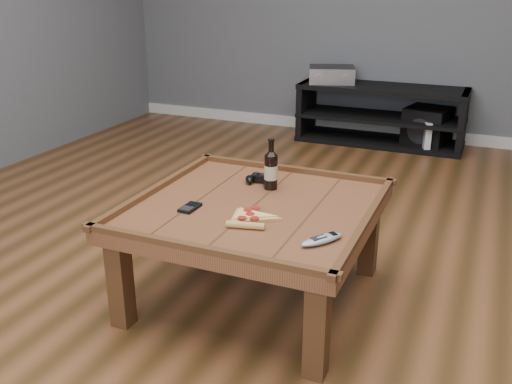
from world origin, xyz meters
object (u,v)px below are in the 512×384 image
at_px(media_console, 381,115).
at_px(smartphone, 190,207).
at_px(game_console, 426,138).
at_px(coffee_table, 255,217).
at_px(beer_bottle, 271,169).
at_px(remote_control, 322,239).
at_px(pizza_slice, 249,218).
at_px(subwoofer, 427,127).
at_px(av_receiver, 332,75).
at_px(game_controller, 260,179).

relative_size(media_console, smartphone, 12.59).
bearing_deg(game_console, coffee_table, -118.01).
xyz_separation_m(beer_bottle, game_console, (0.41, 2.44, -0.43)).
height_order(remote_control, game_console, remote_control).
height_order(media_console, game_console, media_console).
height_order(beer_bottle, pizza_slice, beer_bottle).
height_order(remote_control, subwoofer, remote_control).
bearing_deg(remote_control, game_console, 124.64).
bearing_deg(av_receiver, smartphone, -103.68).
xyz_separation_m(av_receiver, game_console, (0.85, -0.10, -0.45)).
height_order(coffee_table, game_controller, game_controller).
xyz_separation_m(coffee_table, subwoofer, (0.39, 2.80, -0.22)).
relative_size(smartphone, remote_control, 0.60).
distance_m(remote_control, subwoofer, 3.06).
xyz_separation_m(av_receiver, subwoofer, (0.84, 0.05, -0.40)).
bearing_deg(media_console, av_receiver, -179.40).
bearing_deg(pizza_slice, game_controller, 94.13).
bearing_deg(beer_bottle, game_console, 80.37).
bearing_deg(game_console, game_controller, -120.92).
distance_m(coffee_table, media_console, 2.75).
relative_size(coffee_table, av_receiver, 2.23).
height_order(pizza_slice, subwoofer, pizza_slice).
height_order(beer_bottle, game_controller, beer_bottle).
xyz_separation_m(coffee_table, game_controller, (-0.09, 0.26, 0.08)).
distance_m(game_controller, av_receiver, 2.51).
bearing_deg(game_controller, subwoofer, 74.58).
xyz_separation_m(game_controller, pizza_slice, (0.13, -0.42, -0.01)).
height_order(remote_control, av_receiver, av_receiver).
height_order(coffee_table, remote_control, remote_control).
xyz_separation_m(beer_bottle, remote_control, (0.38, -0.46, -0.08)).
xyz_separation_m(smartphone, subwoofer, (0.62, 2.95, -0.29)).
xyz_separation_m(smartphone, av_receiver, (-0.21, 2.90, 0.11)).
relative_size(game_controller, remote_control, 0.86).
xyz_separation_m(subwoofer, game_console, (0.01, -0.15, -0.05)).
bearing_deg(subwoofer, smartphone, -88.87).
bearing_deg(beer_bottle, subwoofer, 81.24).
bearing_deg(pizza_slice, subwoofer, 70.25).
distance_m(beer_bottle, pizza_slice, 0.38).
bearing_deg(smartphone, game_controller, 71.38).
bearing_deg(remote_control, media_console, 132.34).
bearing_deg(game_console, smartphone, -122.18).
distance_m(game_controller, pizza_slice, 0.44).
bearing_deg(game_console, subwoofer, 76.38).
bearing_deg(game_console, pizza_slice, -116.67).
bearing_deg(game_controller, game_console, 73.59).
xyz_separation_m(pizza_slice, remote_control, (0.33, -0.09, 0.00)).
bearing_deg(av_receiver, beer_bottle, -98.11).
bearing_deg(game_console, beer_bottle, -118.99).
height_order(smartphone, remote_control, remote_control).
bearing_deg(game_console, remote_control, -109.95).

